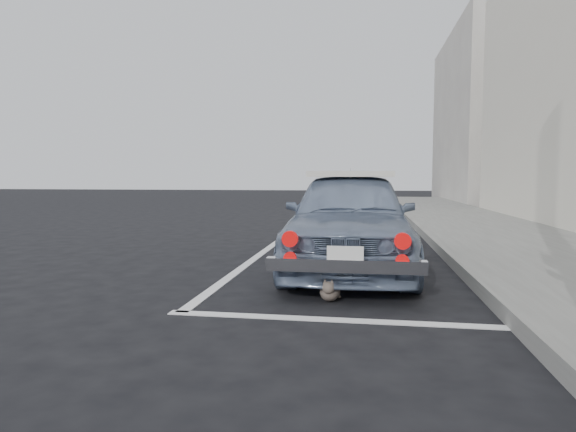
# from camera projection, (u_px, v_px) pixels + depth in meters

# --- Properties ---
(ground) EXTENTS (80.00, 80.00, 0.00)m
(ground) POSITION_uv_depth(u_px,v_px,m) (291.00, 303.00, 4.55)
(ground) COLOR black
(ground) RESTS_ON ground
(sidewalk) EXTENTS (2.80, 40.00, 0.15)m
(sidewalk) POSITION_uv_depth(u_px,v_px,m) (568.00, 266.00, 6.01)
(sidewalk) COLOR slate
(sidewalk) RESTS_ON ground
(building_far) EXTENTS (3.50, 10.00, 8.00)m
(building_far) POSITION_uv_depth(u_px,v_px,m) (486.00, 118.00, 22.92)
(building_far) COLOR #ADA59D
(building_far) RESTS_ON ground
(pline_rear) EXTENTS (3.00, 0.12, 0.01)m
(pline_rear) POSITION_uv_depth(u_px,v_px,m) (342.00, 320.00, 3.98)
(pline_rear) COLOR silver
(pline_rear) RESTS_ON ground
(pline_front) EXTENTS (3.00, 0.12, 0.01)m
(pline_front) POSITION_uv_depth(u_px,v_px,m) (356.00, 230.00, 10.87)
(pline_front) COLOR silver
(pline_front) RESTS_ON ground
(pline_side) EXTENTS (0.12, 7.00, 0.01)m
(pline_side) POSITION_uv_depth(u_px,v_px,m) (264.00, 252.00, 7.64)
(pline_side) COLOR silver
(pline_side) RESTS_ON ground
(retro_coupe) EXTENTS (1.56, 3.83, 1.30)m
(retro_coupe) POSITION_uv_depth(u_px,v_px,m) (350.00, 218.00, 6.19)
(retro_coupe) COLOR gray
(retro_coupe) RESTS_ON ground
(cat) EXTENTS (0.21, 0.45, 0.24)m
(cat) POSITION_uv_depth(u_px,v_px,m) (330.00, 290.00, 4.60)
(cat) COLOR #6D6053
(cat) RESTS_ON ground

